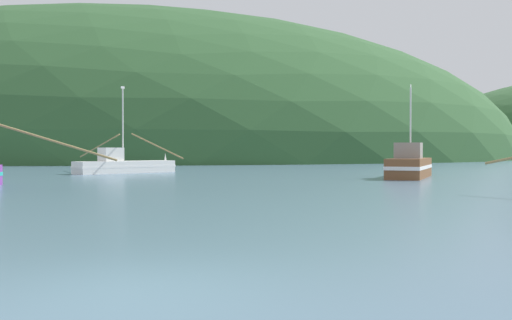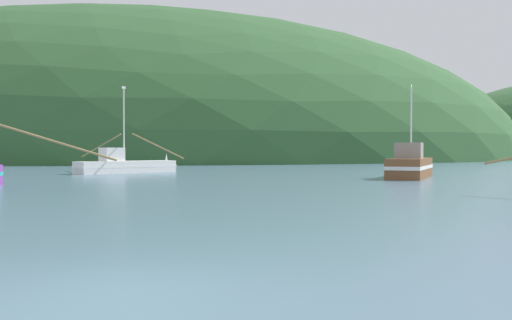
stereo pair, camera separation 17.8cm
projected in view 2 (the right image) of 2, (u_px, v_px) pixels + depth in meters
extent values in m
plane|color=slate|center=(122.00, 290.00, 8.16)|extent=(600.00, 600.00, 0.00)
ellipsoid|color=#2D562D|center=(126.00, 158.00, 152.75)|extent=(200.40, 160.32, 71.89)
ellipsoid|color=#47703D|center=(79.00, 156.00, 189.11)|extent=(86.55, 69.24, 73.76)
cylinder|color=#997F4C|center=(53.00, 141.00, 29.58)|extent=(6.25, 2.03, 2.16)
cube|color=white|center=(127.00, 167.00, 50.22)|extent=(7.81, 8.12, 1.06)
cube|color=white|center=(127.00, 166.00, 50.22)|extent=(7.89, 8.21, 0.19)
cone|color=white|center=(166.00, 157.00, 53.15)|extent=(0.28, 0.28, 0.70)
cube|color=silver|center=(112.00, 154.00, 49.19)|extent=(2.28, 2.29, 1.18)
cylinder|color=silver|center=(124.00, 125.00, 49.97)|extent=(0.12, 0.12, 6.35)
cube|color=white|center=(124.00, 88.00, 49.92)|extent=(0.27, 0.28, 0.20)
cylinder|color=#997F4C|center=(100.00, 146.00, 53.57)|extent=(5.46, 5.14, 2.20)
cylinder|color=#997F4C|center=(157.00, 145.00, 46.81)|extent=(5.46, 5.14, 2.20)
cube|color=brown|center=(410.00, 168.00, 41.58)|extent=(5.00, 8.47, 1.42)
cube|color=white|center=(410.00, 167.00, 41.58)|extent=(5.05, 8.55, 0.26)
cone|color=brown|center=(417.00, 153.00, 45.02)|extent=(0.26, 0.26, 0.70)
cube|color=gray|center=(409.00, 151.00, 40.90)|extent=(2.30, 2.22, 1.14)
cylinder|color=silver|center=(411.00, 123.00, 41.93)|extent=(0.12, 0.12, 5.23)
cube|color=white|center=(411.00, 86.00, 41.88)|extent=(0.15, 0.35, 0.20)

